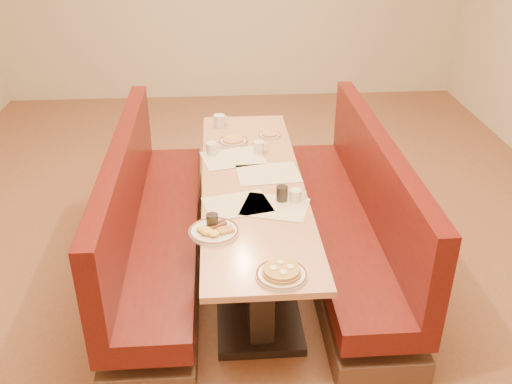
{
  "coord_description": "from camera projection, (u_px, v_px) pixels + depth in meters",
  "views": [
    {
      "loc": [
        -0.23,
        -3.51,
        2.58
      ],
      "look_at": [
        0.0,
        -0.34,
        0.85
      ],
      "focal_mm": 40.0,
      "sensor_mm": 36.0,
      "label": 1
    }
  ],
  "objects": [
    {
      "name": "soda_tumbler_mid",
      "position": [
        282.0,
        194.0,
        3.7
      ],
      "size": [
        0.08,
        0.08,
        0.1
      ],
      "color": "black",
      "rests_on": "diner_table"
    },
    {
      "name": "booth_left",
      "position": [
        152.0,
        232.0,
        4.11
      ],
      "size": [
        0.55,
        2.5,
        1.05
      ],
      "color": "#4C3326",
      "rests_on": "ground"
    },
    {
      "name": "soda_tumbler_near",
      "position": [
        212.0,
        222.0,
        3.4
      ],
      "size": [
        0.07,
        0.07,
        0.1
      ],
      "color": "black",
      "rests_on": "diner_table"
    },
    {
      "name": "coffee_mug_d",
      "position": [
        220.0,
        121.0,
        4.83
      ],
      "size": [
        0.13,
        0.1,
        0.1
      ],
      "rotation": [
        0.0,
        0.0,
        0.32
      ],
      "color": "silver",
      "rests_on": "diner_table"
    },
    {
      "name": "coffee_mug_b",
      "position": [
        212.0,
        148.0,
        4.35
      ],
      "size": [
        0.12,
        0.08,
        0.09
      ],
      "rotation": [
        0.0,
        0.0,
        0.19
      ],
      "color": "silver",
      "rests_on": "diner_table"
    },
    {
      "name": "coffee_mug_a",
      "position": [
        296.0,
        195.0,
        3.7
      ],
      "size": [
        0.11,
        0.08,
        0.08
      ],
      "rotation": [
        0.0,
        0.0,
        -0.11
      ],
      "color": "silver",
      "rests_on": "diner_table"
    },
    {
      "name": "extra_plate_mid",
      "position": [
        270.0,
        135.0,
        4.66
      ],
      "size": [
        0.19,
        0.19,
        0.04
      ],
      "rotation": [
        0.0,
        0.0,
        0.04
      ],
      "color": "silver",
      "rests_on": "diner_table"
    },
    {
      "name": "placemat_near_right",
      "position": [
        275.0,
        207.0,
        3.65
      ],
      "size": [
        0.48,
        0.42,
        0.0
      ],
      "primitive_type": "cube",
      "rotation": [
        0.0,
        0.0,
        -0.3
      ],
      "color": "beige",
      "rests_on": "diner_table"
    },
    {
      "name": "diner_table",
      "position": [
        253.0,
        227.0,
        4.15
      ],
      "size": [
        0.7,
        2.5,
        0.75
      ],
      "color": "black",
      "rests_on": "ground"
    },
    {
      "name": "room_envelope",
      "position": [
        252.0,
        6.0,
        3.4
      ],
      "size": [
        6.04,
        8.04,
        2.82
      ],
      "color": "beige",
      "rests_on": "ground"
    },
    {
      "name": "coffee_mug_c",
      "position": [
        259.0,
        147.0,
        4.37
      ],
      "size": [
        0.12,
        0.08,
        0.09
      ],
      "rotation": [
        0.0,
        0.0,
        -0.01
      ],
      "color": "silver",
      "rests_on": "diner_table"
    },
    {
      "name": "placemat_far_left",
      "position": [
        233.0,
        158.0,
        4.29
      ],
      "size": [
        0.51,
        0.43,
        0.0
      ],
      "primitive_type": "cube",
      "rotation": [
        0.0,
        0.0,
        0.22
      ],
      "color": "beige",
      "rests_on": "diner_table"
    },
    {
      "name": "booth_right",
      "position": [
        352.0,
        225.0,
        4.2
      ],
      "size": [
        0.55,
        2.5,
        1.05
      ],
      "color": "#4C3326",
      "rests_on": "ground"
    },
    {
      "name": "eggs_plate",
      "position": [
        214.0,
        231.0,
        3.37
      ],
      "size": [
        0.3,
        0.3,
        0.06
      ],
      "rotation": [
        0.0,
        0.0,
        0.36
      ],
      "color": "silver",
      "rests_on": "diner_table"
    },
    {
      "name": "placemat_near_left",
      "position": [
        237.0,
        205.0,
        3.67
      ],
      "size": [
        0.47,
        0.4,
        0.0
      ],
      "primitive_type": "cube",
      "rotation": [
        0.0,
        0.0,
        0.24
      ],
      "color": "beige",
      "rests_on": "diner_table"
    },
    {
      "name": "extra_plate_far",
      "position": [
        233.0,
        141.0,
        4.55
      ],
      "size": [
        0.24,
        0.24,
        0.05
      ],
      "rotation": [
        0.0,
        0.0,
        -0.18
      ],
      "color": "silver",
      "rests_on": "diner_table"
    },
    {
      "name": "pancake_plate",
      "position": [
        282.0,
        273.0,
        3.0
      ],
      "size": [
        0.28,
        0.28,
        0.06
      ],
      "rotation": [
        0.0,
        0.0,
        -0.39
      ],
      "color": "silver",
      "rests_on": "diner_table"
    },
    {
      "name": "placemat_far_right",
      "position": [
        268.0,
        173.0,
        4.06
      ],
      "size": [
        0.46,
        0.36,
        0.0
      ],
      "primitive_type": "cube",
      "rotation": [
        0.0,
        0.0,
        0.08
      ],
      "color": "beige",
      "rests_on": "diner_table"
    },
    {
      "name": "ground",
      "position": [
        253.0,
        269.0,
        4.33
      ],
      "size": [
        8.0,
        8.0,
        0.0
      ],
      "primitive_type": "plane",
      "color": "#9E6647",
      "rests_on": "ground"
    }
  ]
}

